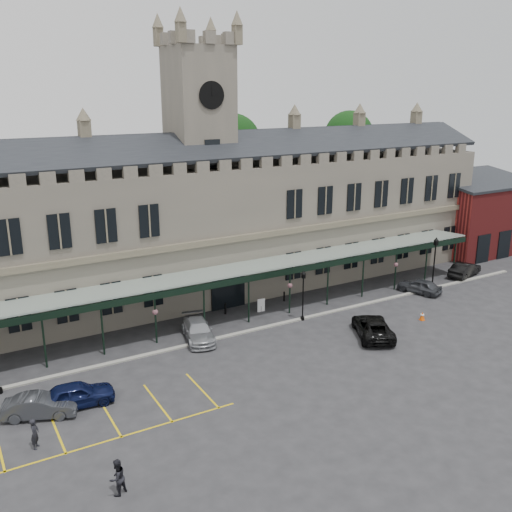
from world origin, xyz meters
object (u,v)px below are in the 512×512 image
lamp_post_right (435,258)px  car_van (373,327)px  person_a (35,434)px  car_right_b (465,269)px  clock_tower (200,152)px  sign_board (261,305)px  lamp_post_mid (303,291)px  station_building (203,225)px  traffic_cone (422,316)px  car_left_b (40,406)px  car_right_a (419,286)px  car_taxi (198,330)px  car_left_a (77,394)px  person_b (117,477)px

lamp_post_right → car_van: lamp_post_right is taller
person_a → car_right_b: bearing=-49.1°
clock_tower → sign_board: size_ratio=21.12×
lamp_post_right → lamp_post_mid: bearing=-179.2°
station_building → person_a: 26.25m
traffic_cone → car_left_b: (-30.25, 0.57, 0.34)m
person_a → traffic_cone: bearing=-55.9°
car_right_a → car_taxi: bearing=-23.3°
lamp_post_mid → traffic_cone: bearing=-29.8°
lamp_post_mid → lamp_post_right: 15.25m
traffic_cone → car_left_a: (-28.09, 0.70, 0.42)m
sign_board → car_left_a: bearing=-151.2°
station_building → traffic_cone: 20.99m
traffic_cone → car_left_b: car_left_b is taller
car_left_b → sign_board: bearing=-47.3°
car_right_b → person_a: size_ratio=2.63×
car_left_b → car_right_b: 42.87m
lamp_post_mid → car_taxi: lamp_post_mid is taller
person_a → car_right_a: bearing=-48.7°
car_right_a → car_right_b: 7.78m
person_a → sign_board: bearing=-32.5°
traffic_cone → car_left_a: bearing=178.6°
traffic_cone → sign_board: sign_board is taller
traffic_cone → car_taxi: size_ratio=0.14×
sign_board → car_left_b: (-19.54, -7.71, 0.12)m
car_right_b → car_taxi: bearing=74.3°
lamp_post_mid → car_taxi: size_ratio=0.86×
lamp_post_mid → sign_board: (-2.06, 3.31, -1.99)m
traffic_cone → car_taxi: bearing=161.9°
clock_tower → car_left_a: bearing=-135.8°
traffic_cone → sign_board: (-10.71, 8.28, 0.22)m
station_building → clock_tower: size_ratio=2.42×
station_building → sign_board: (2.04, -7.23, -5.89)m
car_right_b → person_a: (-43.25, -8.72, 0.12)m
lamp_post_mid → car_left_b: size_ratio=1.02×
car_van → car_left_a: bearing=24.3°
car_left_a → car_taxi: size_ratio=0.90×
sign_board → car_left_a: 18.96m
car_left_b → car_right_a: bearing=-61.7°
car_left_a → car_left_b: car_left_a is taller
car_left_b → person_b: (1.99, -8.84, 0.23)m
clock_tower → lamp_post_right: clock_tower is taller
car_left_b → car_right_b: size_ratio=0.93×
car_left_a → station_building: bearing=-41.4°
car_van → person_b: 23.84m
car_left_b → clock_tower: bearing=-28.2°
station_building → lamp_post_mid: station_building is taller
traffic_cone → person_b: bearing=-163.7°
lamp_post_right → sign_board: lamp_post_right is taller
traffic_cone → car_right_b: 13.74m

